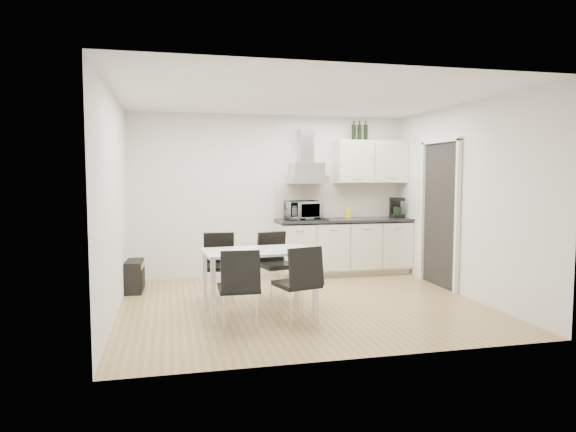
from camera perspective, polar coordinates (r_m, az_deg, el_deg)
name	(u,v)px	position (r m, az deg, el deg)	size (l,w,h in m)	color
ground	(302,304)	(6.64, 1.57, -9.71)	(4.50, 4.50, 0.00)	tan
wall_back	(271,195)	(8.38, -1.87, 2.30)	(4.50, 0.10, 2.60)	silver
wall_front	(360,214)	(4.53, 8.02, 0.19)	(4.50, 0.10, 2.60)	silver
wall_left	(114,204)	(6.26, -18.76, 1.23)	(0.10, 4.00, 2.60)	silver
wall_right	(463,200)	(7.34, 18.86, 1.70)	(0.10, 4.00, 2.60)	silver
ceiling	(303,97)	(6.50, 1.63, 13.09)	(4.50, 4.50, 0.00)	white
doorway	(439,215)	(7.80, 16.43, 0.09)	(0.08, 1.04, 2.10)	white
kitchenette	(345,224)	(8.47, 6.36, -0.88)	(2.22, 0.64, 2.52)	beige
dining_table	(259,257)	(6.14, -3.27, -4.61)	(1.35, 0.84, 0.75)	white
chair_far_left	(219,268)	(6.72, -7.65, -5.73)	(0.44, 0.50, 0.88)	black
chair_far_right	(278,266)	(6.77, -1.17, -5.61)	(0.44, 0.50, 0.88)	black
chair_near_left	(239,289)	(5.48, -5.52, -8.10)	(0.44, 0.50, 0.88)	black
chair_near_right	(297,285)	(5.65, 0.98, -7.69)	(0.44, 0.50, 0.88)	black
guitar_amp	(135,276)	(7.55, -16.67, -6.41)	(0.25, 0.54, 0.44)	black
floor_speaker	(240,267)	(8.33, -5.38, -5.71)	(0.18, 0.16, 0.30)	black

